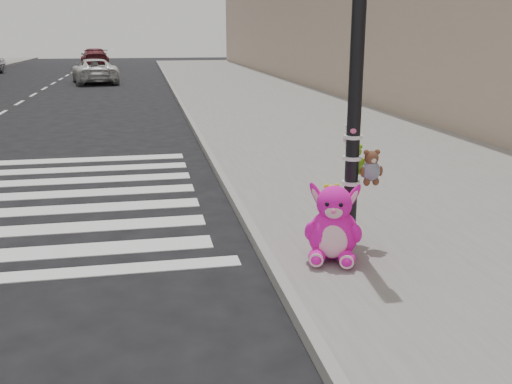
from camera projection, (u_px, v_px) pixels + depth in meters
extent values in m
plane|color=black|center=(128.00, 352.00, 4.81)|extent=(120.00, 120.00, 0.00)
cube|color=slate|center=(328.00, 132.00, 15.16)|extent=(7.00, 80.00, 0.14)
cube|color=gray|center=(198.00, 136.00, 14.53)|extent=(0.12, 80.00, 0.15)
cylinder|color=black|center=(356.00, 75.00, 6.41)|extent=(0.16, 0.16, 4.00)
cylinder|color=white|center=(351.00, 183.00, 6.75)|extent=(0.22, 0.22, 0.04)
cylinder|color=white|center=(352.00, 158.00, 6.67)|extent=(0.22, 0.22, 0.04)
cylinder|color=white|center=(353.00, 137.00, 6.60)|extent=(0.22, 0.22, 0.04)
ellipsoid|color=#F314B4|center=(317.00, 259.00, 6.22)|extent=(0.28, 0.35, 0.16)
ellipsoid|color=#F314B4|center=(347.00, 261.00, 6.17)|extent=(0.28, 0.35, 0.16)
ellipsoid|color=#F314B4|center=(333.00, 234.00, 6.38)|extent=(0.71, 0.66, 0.58)
ellipsoid|color=#F9BFD1|center=(332.00, 242.00, 6.20)|extent=(0.34, 0.22, 0.38)
sphere|color=#F314B4|center=(334.00, 203.00, 6.29)|extent=(0.51, 0.51, 0.40)
ellipsoid|color=#F314B4|center=(318.00, 197.00, 6.32)|extent=(0.28, 0.17, 0.40)
ellipsoid|color=#F314B4|center=(351.00, 199.00, 6.26)|extent=(0.28, 0.17, 0.40)
imported|color=silver|center=(94.00, 71.00, 30.52)|extent=(2.88, 4.89, 1.28)
imported|color=maroon|center=(95.00, 58.00, 45.36)|extent=(2.65, 5.14, 1.42)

